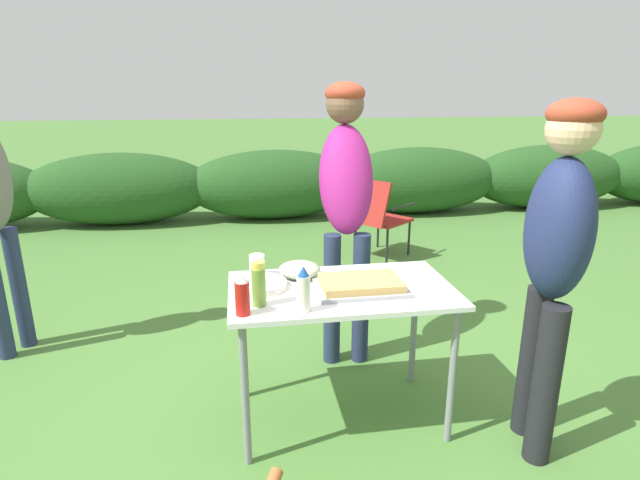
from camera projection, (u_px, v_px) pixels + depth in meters
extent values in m
plane|color=#477533|center=(340.00, 416.00, 2.66)|extent=(60.00, 60.00, 0.00)
ellipsoid|color=#234C1E|center=(119.00, 189.00, 6.40)|extent=(2.40, 0.90, 0.92)
ellipsoid|color=#234C1E|center=(275.00, 184.00, 6.71)|extent=(2.40, 0.90, 0.92)
ellipsoid|color=#234C1E|center=(417.00, 180.00, 7.02)|extent=(2.40, 0.90, 0.92)
ellipsoid|color=#234C1E|center=(547.00, 177.00, 7.33)|extent=(2.40, 0.90, 0.92)
cube|color=white|center=(341.00, 290.00, 2.46)|extent=(1.10, 0.64, 0.02)
cylinder|color=gray|center=(245.00, 396.00, 2.23)|extent=(0.04, 0.04, 0.71)
cylinder|color=gray|center=(452.00, 377.00, 2.38)|extent=(0.04, 0.04, 0.71)
cylinder|color=gray|center=(243.00, 339.00, 2.74)|extent=(0.04, 0.04, 0.71)
cylinder|color=gray|center=(414.00, 326.00, 2.89)|extent=(0.04, 0.04, 0.71)
cube|color=#9E9EA3|center=(361.00, 288.00, 2.42)|extent=(0.44, 0.29, 0.02)
cube|color=tan|center=(361.00, 283.00, 2.41)|extent=(0.38, 0.25, 0.04)
cylinder|color=white|center=(261.00, 285.00, 2.44)|extent=(0.25, 0.25, 0.04)
ellipsoid|color=#ADBC99|center=(299.00, 269.00, 2.59)|extent=(0.22, 0.22, 0.08)
cylinder|color=white|center=(257.00, 265.00, 2.60)|extent=(0.08, 0.08, 0.11)
cylinder|color=red|center=(242.00, 298.00, 2.14)|extent=(0.06, 0.06, 0.15)
cone|color=white|center=(241.00, 277.00, 2.11)|extent=(0.05, 0.05, 0.04)
cylinder|color=olive|center=(259.00, 287.00, 2.23)|extent=(0.06, 0.06, 0.18)
cylinder|color=#D1CC47|center=(258.00, 265.00, 2.20)|extent=(0.06, 0.06, 0.03)
cylinder|color=silver|center=(304.00, 294.00, 2.17)|extent=(0.06, 0.06, 0.16)
cone|color=#194793|center=(303.00, 271.00, 2.14)|extent=(0.05, 0.05, 0.05)
cylinder|color=#232D4C|center=(332.00, 300.00, 3.10)|extent=(0.11, 0.11, 0.84)
cylinder|color=#232D4C|center=(361.00, 299.00, 3.11)|extent=(0.11, 0.11, 0.84)
ellipsoid|color=#931E70|center=(346.00, 179.00, 3.02)|extent=(0.38, 0.51, 0.72)
sphere|color=brown|center=(345.00, 104.00, 3.02)|extent=(0.23, 0.23, 0.23)
ellipsoid|color=#993823|center=(345.00, 93.00, 3.00)|extent=(0.24, 0.24, 0.14)
cylinder|color=black|center=(532.00, 362.00, 2.45)|extent=(0.12, 0.12, 0.78)
cylinder|color=black|center=(546.00, 386.00, 2.25)|extent=(0.12, 0.12, 0.78)
ellipsoid|color=navy|center=(559.00, 229.00, 2.15)|extent=(0.36, 0.44, 0.63)
sphere|color=#DBAD89|center=(573.00, 129.00, 2.03)|extent=(0.22, 0.22, 0.22)
ellipsoid|color=#993823|center=(575.00, 114.00, 2.01)|extent=(0.23, 0.23, 0.13)
cylinder|color=#232D4C|center=(19.00, 288.00, 3.30)|extent=(0.10, 0.10, 0.83)
cube|color=maroon|center=(383.00, 220.00, 5.17)|extent=(0.65, 0.65, 0.03)
cube|color=maroon|center=(367.00, 203.00, 4.91)|extent=(0.41, 0.46, 0.44)
cylinder|color=black|center=(356.00, 238.00, 5.22)|extent=(0.02, 0.02, 0.38)
cylinder|color=black|center=(387.00, 246.00, 4.96)|extent=(0.02, 0.02, 0.38)
cylinder|color=black|center=(378.00, 231.00, 5.50)|extent=(0.02, 0.02, 0.38)
cylinder|color=black|center=(409.00, 237.00, 5.24)|extent=(0.02, 0.02, 0.38)
cylinder|color=black|center=(366.00, 200.00, 5.27)|extent=(0.34, 0.28, 0.02)
cylinder|color=black|center=(403.00, 207.00, 4.97)|extent=(0.34, 0.28, 0.02)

